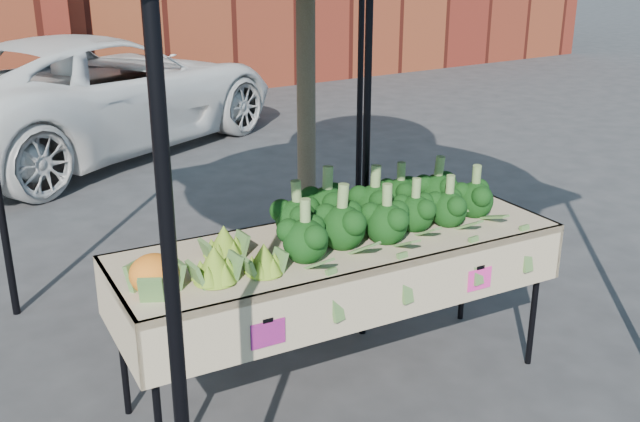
{
  "coord_description": "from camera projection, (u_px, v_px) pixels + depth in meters",
  "views": [
    {
      "loc": [
        -1.98,
        -2.9,
        2.33
      ],
      "look_at": [
        0.08,
        0.18,
        1.0
      ],
      "focal_mm": 40.76,
      "sensor_mm": 36.0,
      "label": 1
    }
  ],
  "objects": [
    {
      "name": "table",
      "position": [
        340.0,
        316.0,
        3.97
      ],
      "size": [
        2.47,
        1.03,
        0.9
      ],
      "color": "#CAB794",
      "rests_on": "ground"
    },
    {
      "name": "cauliflower_pair",
      "position": [
        154.0,
        271.0,
        3.2
      ],
      "size": [
        0.23,
        0.23,
        0.21
      ],
      "primitive_type": "ellipsoid",
      "color": "orange",
      "rests_on": "table"
    },
    {
      "name": "romanesco_cluster",
      "position": [
        228.0,
        247.0,
        3.42
      ],
      "size": [
        0.46,
        0.5,
        0.23
      ],
      "primitive_type": "ellipsoid",
      "color": "#8BAE26",
      "rests_on": "table"
    },
    {
      "name": "street_tree",
      "position": [
        306.0,
        19.0,
        4.89
      ],
      "size": [
        1.93,
        1.93,
        3.8
      ],
      "primitive_type": null,
      "color": "#1E4C14",
      "rests_on": "ground"
    },
    {
      "name": "canopy",
      "position": [
        309.0,
        131.0,
        4.12
      ],
      "size": [
        3.16,
        3.16,
        2.74
      ],
      "primitive_type": null,
      "color": "black",
      "rests_on": "ground"
    },
    {
      "name": "broccoli_heap",
      "position": [
        380.0,
        202.0,
        3.93
      ],
      "size": [
        1.4,
        0.6,
        0.3
      ],
      "primitive_type": "ellipsoid",
      "color": "black",
      "rests_on": "table"
    },
    {
      "name": "ground",
      "position": [
        326.0,
        390.0,
        4.09
      ],
      "size": [
        90.0,
        90.0,
        0.0
      ],
      "primitive_type": "plane",
      "color": "#2D2D30"
    }
  ]
}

